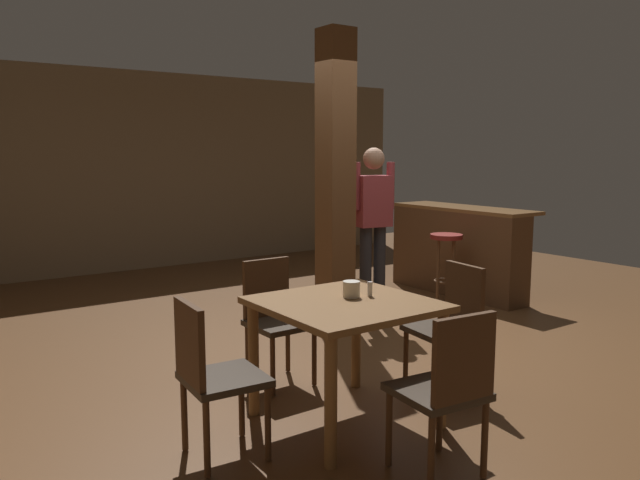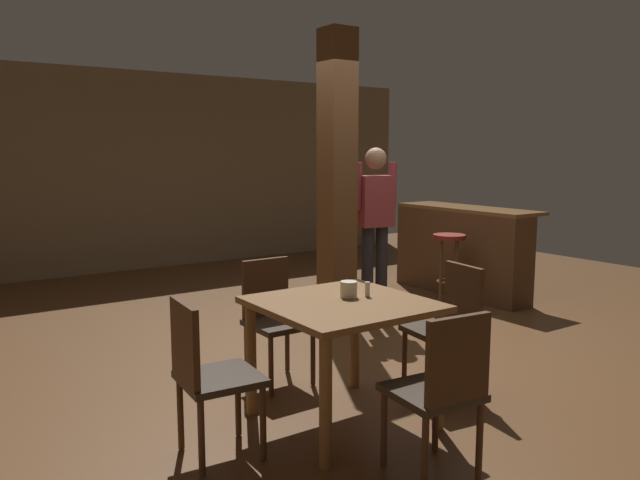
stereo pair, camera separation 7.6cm
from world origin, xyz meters
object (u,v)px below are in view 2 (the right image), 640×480
(chair_west, at_px, (207,371))
(chair_north, at_px, (274,314))
(bar_stool_near, at_px, (449,252))
(standing_person, at_px, (375,221))
(salt_shaker, at_px, (367,289))
(chair_south, at_px, (442,387))
(chair_east, at_px, (450,322))
(napkin_cup, at_px, (349,289))
(bar_counter, at_px, (461,250))
(dining_table, at_px, (343,321))

(chair_west, height_order, chair_north, same)
(chair_west, height_order, bar_stool_near, chair_west)
(standing_person, bearing_deg, salt_shaker, -130.49)
(chair_west, distance_m, standing_person, 3.12)
(chair_south, bearing_deg, chair_east, 42.26)
(chair_south, distance_m, salt_shaker, 0.95)
(chair_east, relative_size, napkin_cup, 8.30)
(chair_west, relative_size, chair_north, 1.00)
(chair_south, distance_m, bar_stool_near, 3.80)
(chair_south, height_order, salt_shaker, chair_south)
(chair_west, xyz_separation_m, bar_counter, (4.15, 2.03, 0.02))
(chair_east, xyz_separation_m, bar_stool_near, (1.83, 1.78, 0.08))
(napkin_cup, xyz_separation_m, bar_stool_near, (2.65, 1.69, -0.24))
(chair_east, distance_m, standing_person, 1.97)
(chair_south, relative_size, salt_shaker, 9.54)
(chair_east, distance_m, napkin_cup, 0.88)
(bar_counter, bearing_deg, chair_west, -153.87)
(chair_south, xyz_separation_m, standing_person, (1.68, 2.59, 0.50))
(chair_south, distance_m, bar_counter, 4.37)
(salt_shaker, height_order, bar_counter, bar_counter)
(salt_shaker, bearing_deg, chair_west, 179.57)
(salt_shaker, xyz_separation_m, bar_stool_near, (2.54, 1.74, -0.23))
(standing_person, distance_m, bar_counter, 1.68)
(chair_east, bearing_deg, chair_west, 178.63)
(chair_east, relative_size, standing_person, 0.52)
(dining_table, bearing_deg, chair_east, -1.33)
(chair_west, relative_size, bar_stool_near, 1.13)
(chair_north, relative_size, bar_counter, 0.49)
(chair_north, relative_size, napkin_cup, 8.30)
(chair_south, distance_m, chair_west, 1.25)
(dining_table, bearing_deg, salt_shaker, 3.92)
(chair_south, bearing_deg, bar_stool_near, 43.59)
(dining_table, distance_m, chair_east, 0.92)
(dining_table, distance_m, chair_south, 0.87)
(chair_south, xyz_separation_m, salt_shaker, (0.21, 0.87, 0.31))
(bar_counter, xyz_separation_m, bar_stool_near, (-0.51, -0.30, 0.06))
(salt_shaker, bearing_deg, napkin_cup, 156.07)
(dining_table, distance_m, chair_west, 0.91)
(chair_west, xyz_separation_m, bar_stool_near, (3.64, 1.74, 0.08))
(standing_person, height_order, bar_stool_near, standing_person)
(napkin_cup, xyz_separation_m, salt_shaker, (0.11, -0.05, -0.00))
(chair_south, relative_size, chair_west, 1.00)
(napkin_cup, bearing_deg, bar_stool_near, 32.63)
(chair_west, bearing_deg, napkin_cup, 2.36)
(chair_south, relative_size, standing_person, 0.52)
(napkin_cup, relative_size, bar_stool_near, 0.14)
(chair_north, relative_size, salt_shaker, 9.54)
(chair_east, height_order, standing_person, standing_person)
(salt_shaker, height_order, standing_person, standing_person)
(chair_north, bearing_deg, chair_east, -43.58)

